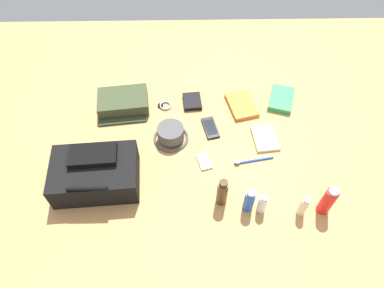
% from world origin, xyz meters
% --- Properties ---
extents(ground_plane, '(2.64, 2.02, 0.02)m').
position_xyz_m(ground_plane, '(0.00, 0.00, -0.01)').
color(ground_plane, tan).
rests_on(ground_plane, ground).
extents(backpack, '(0.37, 0.26, 0.16)m').
position_xyz_m(backpack, '(0.41, 0.17, 0.07)').
color(backpack, black).
rests_on(backpack, ground_plane).
extents(toiletry_pouch, '(0.26, 0.23, 0.07)m').
position_xyz_m(toiletry_pouch, '(0.34, -0.27, 0.03)').
color(toiletry_pouch, '#384228').
rests_on(toiletry_pouch, ground_plane).
extents(bucket_hat, '(0.17, 0.17, 0.08)m').
position_xyz_m(bucket_hat, '(0.10, -0.06, 0.03)').
color(bucket_hat, '#4D4D4D').
rests_on(bucket_hat, ground_plane).
extents(sunscreen_spray, '(0.05, 0.05, 0.16)m').
position_xyz_m(sunscreen_spray, '(-0.54, 0.32, 0.08)').
color(sunscreen_spray, red).
rests_on(sunscreen_spray, ground_plane).
extents(lotion_bottle, '(0.03, 0.03, 0.12)m').
position_xyz_m(lotion_bottle, '(-0.44, 0.33, 0.06)').
color(lotion_bottle, beige).
rests_on(lotion_bottle, ground_plane).
extents(toothpaste_tube, '(0.03, 0.03, 0.11)m').
position_xyz_m(toothpaste_tube, '(-0.28, 0.31, 0.05)').
color(toothpaste_tube, white).
rests_on(toothpaste_tube, ground_plane).
extents(deodorant_spray, '(0.04, 0.04, 0.14)m').
position_xyz_m(deodorant_spray, '(-0.23, 0.30, 0.07)').
color(deodorant_spray, blue).
rests_on(deodorant_spray, ground_plane).
extents(cologne_bottle, '(0.04, 0.04, 0.16)m').
position_xyz_m(cologne_bottle, '(-0.12, 0.27, 0.08)').
color(cologne_bottle, '#473319').
rests_on(cologne_bottle, ground_plane).
extents(paperback_novel, '(0.16, 0.20, 0.03)m').
position_xyz_m(paperback_novel, '(-0.47, -0.30, 0.01)').
color(paperback_novel, '#2D934C').
rests_on(paperback_novel, ground_plane).
extents(travel_guidebook, '(0.16, 0.21, 0.02)m').
position_xyz_m(travel_guidebook, '(-0.26, -0.26, 0.01)').
color(travel_guidebook, orange).
rests_on(travel_guidebook, ground_plane).
extents(cell_phone, '(0.09, 0.14, 0.01)m').
position_xyz_m(cell_phone, '(-0.09, -0.12, 0.01)').
color(cell_phone, black).
rests_on(cell_phone, ground_plane).
extents(media_player, '(0.07, 0.10, 0.01)m').
position_xyz_m(media_player, '(-0.05, 0.08, 0.01)').
color(media_player, '#B7B7BC').
rests_on(media_player, ground_plane).
extents(wristwatch, '(0.07, 0.06, 0.01)m').
position_xyz_m(wristwatch, '(0.13, -0.27, 0.01)').
color(wristwatch, '#99999E').
rests_on(wristwatch, ground_plane).
extents(toothbrush, '(0.18, 0.04, 0.02)m').
position_xyz_m(toothbrush, '(-0.27, 0.07, 0.01)').
color(toothbrush, blue).
rests_on(toothbrush, ground_plane).
extents(wallet, '(0.10, 0.12, 0.02)m').
position_xyz_m(wallet, '(-0.01, -0.29, 0.01)').
color(wallet, black).
rests_on(wallet, ground_plane).
extents(notepad, '(0.13, 0.16, 0.02)m').
position_xyz_m(notepad, '(-0.35, -0.05, 0.01)').
color(notepad, beige).
rests_on(notepad, ground_plane).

